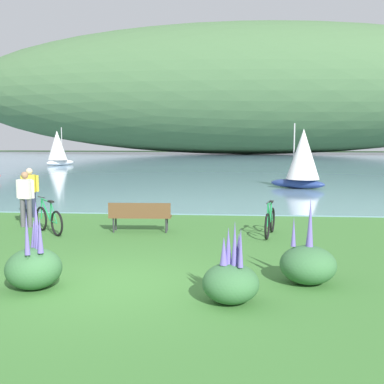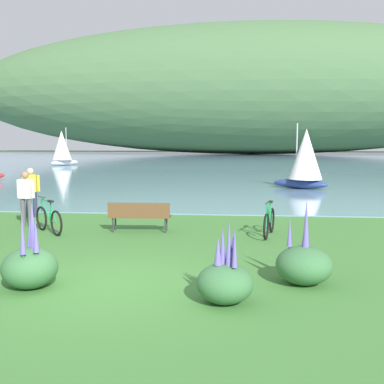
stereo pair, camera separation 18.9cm
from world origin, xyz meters
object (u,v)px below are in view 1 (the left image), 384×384
person_at_shoreline (30,189)px  sailboat_toward_hillside (302,158)px  park_bench_near_camera (140,214)px  person_on_the_grass (25,196)px  bicycle_beside_path (270,222)px  bicycle_leaning_near_bench (49,220)px  sailboat_nearest_to_shore (58,148)px

person_at_shoreline → sailboat_toward_hillside: 14.65m
park_bench_near_camera → person_on_the_grass: bearing=172.1°
bicycle_beside_path → sailboat_toward_hillside: 12.75m
bicycle_leaning_near_bench → person_on_the_grass: bearing=140.7°
person_at_shoreline → person_on_the_grass: 1.83m
park_bench_near_camera → sailboat_toward_hillside: bearing=62.0°
park_bench_near_camera → bicycle_leaning_near_bench: 2.62m
person_on_the_grass → sailboat_toward_hillside: (10.11, 11.67, 0.71)m
sailboat_nearest_to_shore → person_at_shoreline: bearing=-70.9°
person_at_shoreline → park_bench_near_camera: bearing=-27.5°
bicycle_leaning_near_bench → sailboat_toward_hillside: 15.52m
bicycle_leaning_near_bench → sailboat_toward_hillside: bearing=54.2°
bicycle_beside_path → sailboat_nearest_to_shore: bearing=119.4°
park_bench_near_camera → person_at_shoreline: (-4.27, 2.23, 0.46)m
bicycle_beside_path → person_on_the_grass: bearing=174.5°
park_bench_near_camera → person_on_the_grass: (-3.65, 0.51, 0.46)m
person_at_shoreline → sailboat_nearest_to_shore: 32.24m
person_at_shoreline → person_on_the_grass: same height
person_at_shoreline → person_on_the_grass: (0.62, -1.72, 0.00)m
bicycle_leaning_near_bench → person_at_shoreline: size_ratio=0.76×
bicycle_leaning_near_bench → person_on_the_grass: size_ratio=0.76×
park_bench_near_camera → person_at_shoreline: person_at_shoreline is taller
person_at_shoreline → sailboat_toward_hillside: size_ratio=0.49×
park_bench_near_camera → bicycle_leaning_near_bench: (-2.59, -0.37, -0.12)m
person_at_shoreline → sailboat_nearest_to_shore: size_ratio=0.44×
person_at_shoreline → bicycle_beside_path: bearing=-17.0°
bicycle_beside_path → park_bench_near_camera: bearing=176.8°
park_bench_near_camera → bicycle_beside_path: 3.73m
sailboat_toward_hillside → park_bench_near_camera: bearing=-118.0°
sailboat_nearest_to_shore → sailboat_toward_hillside: size_ratio=1.10×
sailboat_nearest_to_shore → sailboat_toward_hillside: bearing=-44.0°
person_at_shoreline → sailboat_nearest_to_shore: sailboat_nearest_to_shore is taller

